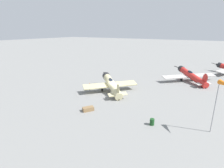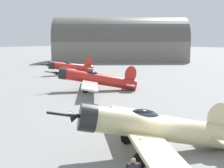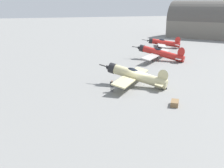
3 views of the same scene
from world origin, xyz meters
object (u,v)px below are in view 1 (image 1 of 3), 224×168
object	(u,v)px
ground_crew_mechanic	(90,86)
airplane_mid_apron	(191,76)
equipment_crate	(88,109)
airplane_foreground	(111,84)
fuel_drum	(152,122)

from	to	relation	value
ground_crew_mechanic	airplane_mid_apron	bearing A→B (deg)	5.36
airplane_mid_apron	equipment_crate	distance (m)	27.11
ground_crew_mechanic	equipment_crate	bearing A→B (deg)	-94.82
equipment_crate	airplane_foreground	bearing A→B (deg)	99.04
airplane_foreground	airplane_mid_apron	xyz separation A→B (m)	(12.22, 15.86, -0.09)
airplane_foreground	equipment_crate	size ratio (longest dim) A/B	5.07
ground_crew_mechanic	equipment_crate	world-z (taller)	ground_crew_mechanic
airplane_foreground	ground_crew_mechanic	world-z (taller)	airplane_foreground
airplane_foreground	ground_crew_mechanic	size ratio (longest dim) A/B	5.77
airplane_foreground	airplane_mid_apron	world-z (taller)	airplane_mid_apron
ground_crew_mechanic	equipment_crate	size ratio (longest dim) A/B	0.88
airplane_mid_apron	equipment_crate	bearing A→B (deg)	112.93
fuel_drum	ground_crew_mechanic	bearing A→B (deg)	157.57
airplane_mid_apron	fuel_drum	xyz separation A→B (m)	(-1.13, -23.77, -1.06)
airplane_foreground	equipment_crate	xyz separation A→B (m)	(1.43, -8.98, -1.28)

